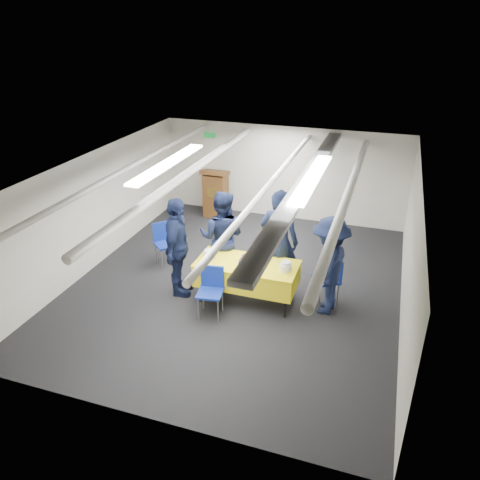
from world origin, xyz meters
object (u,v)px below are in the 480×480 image
at_px(podium, 216,193).
at_px(sailor_d, 329,266).
at_px(serving_table, 247,274).
at_px(chair_right, 331,275).
at_px(sailor_c, 177,248).
at_px(chair_near, 211,286).
at_px(chair_left, 164,239).
at_px(sheet_cake, 253,261).
at_px(sailor_a, 279,242).
at_px(sailor_b, 222,237).

height_order(podium, sailor_d, sailor_d).
relative_size(serving_table, chair_right, 2.05).
height_order(podium, sailor_c, sailor_c).
height_order(podium, chair_right, podium).
xyz_separation_m(chair_near, sailor_c, (-0.80, 0.43, 0.40)).
bearing_deg(podium, chair_near, -69.98).
bearing_deg(serving_table, chair_left, 157.23).
height_order(serving_table, chair_right, chair_right).
distance_m(sheet_cake, chair_near, 0.85).
xyz_separation_m(serving_table, sailor_c, (-1.26, -0.13, 0.37)).
xyz_separation_m(sailor_c, sailor_d, (2.65, 0.29, -0.06)).
height_order(chair_right, sailor_d, sailor_d).
xyz_separation_m(podium, chair_right, (3.35, -3.06, -0.08)).
xyz_separation_m(podium, sailor_a, (2.37, -2.97, 0.37)).
xyz_separation_m(chair_right, sailor_c, (-2.67, -0.60, 0.40)).
height_order(sailor_b, sailor_c, sailor_c).
height_order(serving_table, chair_left, chair_left).
height_order(sheet_cake, podium, podium).
distance_m(serving_table, sailor_a, 0.82).
bearing_deg(podium, sailor_b, -66.73).
bearing_deg(sheet_cake, podium, 120.31).
relative_size(podium, chair_right, 1.44).
bearing_deg(sailor_c, sailor_b, -51.92).
height_order(sheet_cake, chair_near, chair_near).
relative_size(chair_right, sailor_a, 0.44).
relative_size(chair_right, sailor_b, 0.48).
height_order(chair_left, sailor_b, sailor_b).
distance_m(serving_table, sailor_d, 1.43).
bearing_deg(sheet_cake, sailor_c, -173.63).
bearing_deg(chair_near, serving_table, 50.28).
bearing_deg(sailor_b, sailor_a, 174.24).
relative_size(chair_near, chair_left, 1.00).
xyz_separation_m(sheet_cake, sailor_d, (1.29, 0.13, 0.06)).
bearing_deg(sailor_d, podium, -123.84).
bearing_deg(sailor_d, sheet_cake, -72.56).
height_order(serving_table, sailor_c, sailor_c).
distance_m(podium, chair_left, 2.68).
height_order(sheet_cake, sailor_a, sailor_a).
xyz_separation_m(chair_left, sailor_a, (2.47, -0.30, 0.46)).
distance_m(chair_near, chair_left, 2.13).
height_order(serving_table, chair_near, chair_near).
distance_m(sheet_cake, chair_right, 1.40).
bearing_deg(chair_near, sailor_c, 152.04).
height_order(serving_table, sailor_d, sailor_d).
height_order(sheet_cake, sailor_c, sailor_c).
distance_m(serving_table, sheet_cake, 0.27).
distance_m(serving_table, podium, 4.03).
relative_size(chair_near, sailor_d, 0.50).
distance_m(chair_near, sailor_d, 2.01).
bearing_deg(sailor_c, sailor_a, -79.71).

